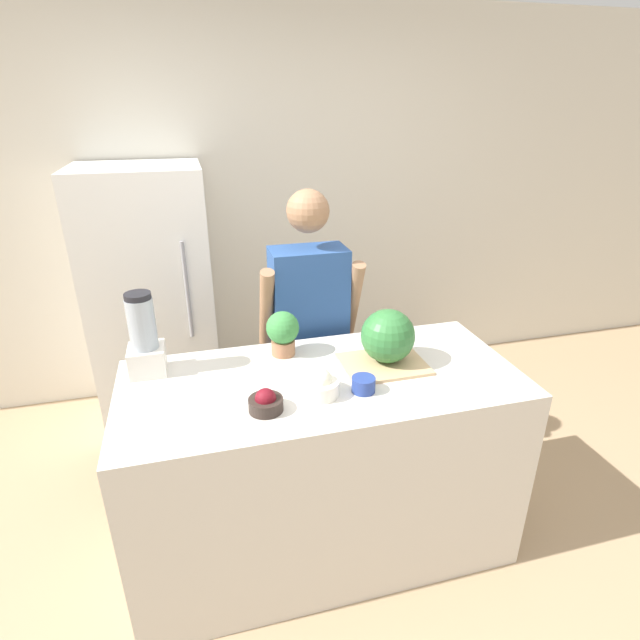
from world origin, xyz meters
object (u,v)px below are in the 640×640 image
person (309,338)px  bowl_cream (319,385)px  refrigerator (153,301)px  watermelon (388,336)px  potted_plant (283,332)px  bowl_small_blue (363,384)px  blender (144,340)px  bowl_cherries (266,402)px

person → bowl_cream: size_ratio=10.07×
refrigerator → watermelon: bearing=-50.9°
refrigerator → potted_plant: refrigerator is taller
refrigerator → bowl_cream: 1.64m
refrigerator → person: size_ratio=1.03×
person → bowl_small_blue: bearing=-85.9°
person → bowl_cream: (-0.13, -0.68, 0.13)m
refrigerator → blender: size_ratio=4.54×
blender → bowl_cherries: bearing=-43.4°
bowl_small_blue → potted_plant: potted_plant is taller
watermelon → potted_plant: 0.47m
refrigerator → bowl_cherries: size_ratio=12.52×
person → bowl_small_blue: size_ratio=16.77×
bowl_cherries → blender: blender is taller
bowl_cream → bowl_cherries: bearing=-165.9°
bowl_cherries → blender: (-0.44, 0.42, 0.12)m
bowl_cherries → bowl_small_blue: (0.40, 0.03, -0.00)m
potted_plant → blender: bearing=-178.5°
watermelon → bowl_small_blue: size_ratio=2.47×
bowl_small_blue → potted_plant: size_ratio=0.46×
person → blender: person is taller
watermelon → bowl_small_blue: (-0.18, -0.20, -0.10)m
person → bowl_cherries: size_ratio=12.19×
bowl_cherries → blender: 0.62m
bowl_cream → watermelon: bearing=26.0°
refrigerator → bowl_cream: refrigerator is taller
bowl_cherries → bowl_cream: size_ratio=0.83×
person → potted_plant: bearing=-122.8°
watermelon → bowl_small_blue: watermelon is taller
watermelon → bowl_small_blue: bearing=-132.2°
person → bowl_cream: person is taller
watermelon → bowl_cherries: 0.63m
person → bowl_small_blue: person is taller
bowl_cream → bowl_small_blue: (0.18, -0.02, -0.01)m
watermelon → bowl_cream: watermelon is taller
bowl_cherries → blender: bearing=136.6°
bowl_small_blue → potted_plant: bearing=121.9°
blender → refrigerator: bearing=91.8°
bowl_cream → potted_plant: potted_plant is taller
person → bowl_cherries: (-0.35, -0.74, 0.12)m
bowl_small_blue → bowl_cream: bearing=172.4°
bowl_small_blue → potted_plant: 0.48m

